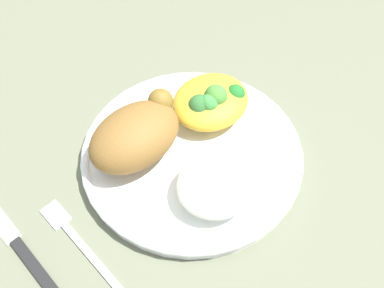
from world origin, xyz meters
TOP-DOWN VIEW (x-y plane):
  - ground_plane at (0.00, 0.00)m, footprint 2.00×2.00m
  - plate at (0.00, 0.00)m, footprint 0.27×0.27m
  - roasted_chicken at (-0.05, 0.04)m, footprint 0.12×0.08m
  - rice_pile at (-0.02, -0.06)m, footprint 0.09×0.09m
  - mac_cheese_with_broccoli at (0.06, 0.03)m, footprint 0.10×0.09m
  - fork at (-0.17, 0.01)m, footprint 0.02×0.14m
  - knife at (-0.22, 0.05)m, footprint 0.02×0.19m

SIDE VIEW (x-z plane):
  - ground_plane at x=0.00m, z-range 0.00..0.00m
  - fork at x=-0.17m, z-range 0.00..0.01m
  - knife at x=-0.22m, z-range 0.00..0.01m
  - plate at x=0.00m, z-range 0.00..0.02m
  - rice_pile at x=-0.02m, z-range 0.02..0.06m
  - mac_cheese_with_broccoli at x=0.06m, z-range 0.02..0.06m
  - roasted_chicken at x=-0.05m, z-range 0.02..0.08m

